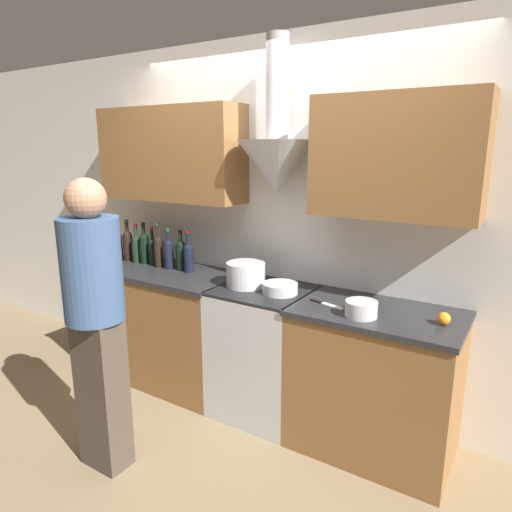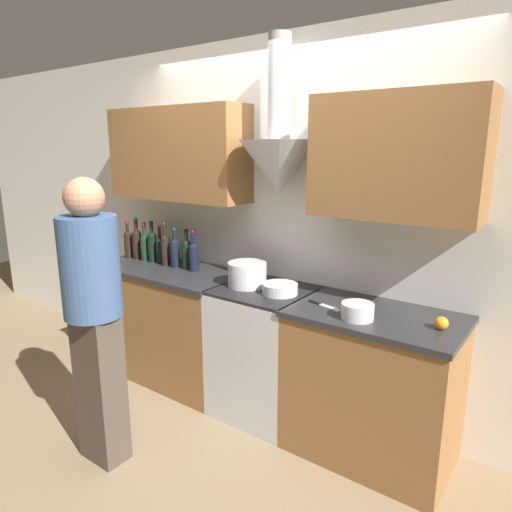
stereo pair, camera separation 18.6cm
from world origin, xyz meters
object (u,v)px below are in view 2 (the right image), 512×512
(wine_bottle_2, at_px, (145,246))
(orange_fruit, at_px, (441,323))
(wine_bottle_5, at_px, (165,248))
(wine_bottle_7, at_px, (187,253))
(wine_bottle_0, at_px, (128,243))
(mixing_bowl, at_px, (280,289))
(wine_bottle_4, at_px, (160,248))
(person_foreground_left, at_px, (94,311))
(wine_bottle_3, at_px, (152,245))
(saucepan, at_px, (358,311))
(wine_bottle_1, at_px, (137,242))
(stock_pot, at_px, (247,274))
(wine_bottle_8, at_px, (194,255))
(wine_bottle_6, at_px, (175,251))
(stove_range, at_px, (265,351))

(wine_bottle_2, relative_size, orange_fruit, 4.53)
(wine_bottle_5, relative_size, wine_bottle_7, 1.14)
(wine_bottle_0, distance_m, mixing_bowl, 1.63)
(wine_bottle_5, xyz_separation_m, orange_fruit, (2.18, -0.08, -0.11))
(wine_bottle_4, distance_m, wine_bottle_7, 0.30)
(wine_bottle_2, height_order, person_foreground_left, person_foreground_left)
(wine_bottle_3, relative_size, saucepan, 1.87)
(wine_bottle_1, bearing_deg, stock_pot, -3.86)
(wine_bottle_2, distance_m, saucepan, 2.03)
(wine_bottle_1, distance_m, orange_fruit, 2.55)
(wine_bottle_1, bearing_deg, wine_bottle_8, -0.91)
(wine_bottle_5, bearing_deg, orange_fruit, -2.17)
(wine_bottle_6, bearing_deg, wine_bottle_5, -176.99)
(wine_bottle_1, relative_size, wine_bottle_2, 1.08)
(wine_bottle_4, height_order, saucepan, wine_bottle_4)
(wine_bottle_8, xyz_separation_m, orange_fruit, (1.87, -0.09, -0.09))
(person_foreground_left, bearing_deg, mixing_bowl, 56.64)
(wine_bottle_0, height_order, wine_bottle_8, wine_bottle_8)
(wine_bottle_5, distance_m, mixing_bowl, 1.17)
(stock_pot, bearing_deg, wine_bottle_5, 175.85)
(wine_bottle_4, relative_size, wine_bottle_8, 0.97)
(wine_bottle_3, bearing_deg, orange_fruit, -2.54)
(stove_range, bearing_deg, orange_fruit, -1.58)
(wine_bottle_2, height_order, wine_bottle_6, same)
(wine_bottle_0, bearing_deg, wine_bottle_2, 3.47)
(stove_range, relative_size, stock_pot, 3.42)
(wine_bottle_6, bearing_deg, wine_bottle_3, 176.63)
(mixing_bowl, bearing_deg, stock_pot, 177.33)
(wine_bottle_6, height_order, orange_fruit, wine_bottle_6)
(wine_bottle_1, xyz_separation_m, saucepan, (2.13, -0.22, -0.10))
(mixing_bowl, bearing_deg, saucepan, -11.50)
(wine_bottle_4, relative_size, saucepan, 1.71)
(wine_bottle_6, xyz_separation_m, stock_pot, (0.77, -0.07, -0.05))
(wine_bottle_1, bearing_deg, person_foreground_left, -49.83)
(person_foreground_left, bearing_deg, wine_bottle_8, 101.75)
(wine_bottle_2, bearing_deg, saucepan, -6.00)
(wine_bottle_6, height_order, wine_bottle_8, wine_bottle_8)
(wine_bottle_3, bearing_deg, wine_bottle_4, 1.83)
(wine_bottle_8, bearing_deg, orange_fruit, -2.82)
(wine_bottle_1, height_order, orange_fruit, wine_bottle_1)
(wine_bottle_3, bearing_deg, wine_bottle_6, -3.37)
(wine_bottle_1, bearing_deg, mixing_bowl, -3.64)
(wine_bottle_3, relative_size, wine_bottle_7, 1.08)
(wine_bottle_2, height_order, wine_bottle_4, wine_bottle_2)
(wine_bottle_4, height_order, orange_fruit, wine_bottle_4)
(wine_bottle_1, bearing_deg, wine_bottle_3, 0.43)
(wine_bottle_8, relative_size, saucepan, 1.77)
(stove_range, bearing_deg, saucepan, -11.35)
(stove_range, xyz_separation_m, person_foreground_left, (-0.50, -0.99, 0.49))
(wine_bottle_4, bearing_deg, saucepan, -6.90)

